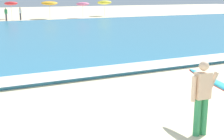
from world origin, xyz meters
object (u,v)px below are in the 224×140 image
object	(u,v)px
beach_umbrella_4	(49,3)
beach_umbrella_5	(83,4)
beachgoer_near_row_mid	(20,13)
surfer_with_board	(211,91)
beach_umbrella_3	(11,3)
beach_umbrella_6	(104,2)
beachgoer_near_row_right	(6,14)

from	to	relation	value
beach_umbrella_4	beach_umbrella_5	bearing A→B (deg)	-11.57
beachgoer_near_row_mid	beach_umbrella_5	bearing A→B (deg)	-1.62
surfer_with_board	beach_umbrella_4	bearing A→B (deg)	80.01
surfer_with_board	beach_umbrella_5	distance (m)	37.83
beach_umbrella_4	beachgoer_near_row_mid	bearing A→B (deg)	-170.58
beach_umbrella_3	beach_umbrella_6	distance (m)	13.59
surfer_with_board	beach_umbrella_6	size ratio (longest dim) A/B	1.06
surfer_with_board	beach_umbrella_6	bearing A→B (deg)	68.33
beach_umbrella_4	beach_umbrella_6	xyz separation A→B (m)	(8.95, 1.88, -0.04)
beach_umbrella_6	beachgoer_near_row_mid	world-z (taller)	beach_umbrella_6
beachgoer_near_row_mid	beachgoer_near_row_right	size ratio (longest dim) A/B	1.00
beachgoer_near_row_mid	beachgoer_near_row_right	distance (m)	1.89
surfer_with_board	beachgoer_near_row_right	distance (m)	35.92
beach_umbrella_5	beach_umbrella_4	bearing A→B (deg)	168.43
beach_umbrella_6	beachgoer_near_row_right	size ratio (longest dim) A/B	1.49
beach_umbrella_3	beachgoer_near_row_right	bearing A→B (deg)	-110.23
beach_umbrella_6	beach_umbrella_5	bearing A→B (deg)	-148.63
beach_umbrella_4	surfer_with_board	bearing A→B (deg)	-99.99
beach_umbrella_4	beach_umbrella_3	bearing A→B (deg)	157.04
surfer_with_board	beach_umbrella_5	bearing A→B (deg)	73.20
beach_umbrella_5	beachgoer_near_row_right	bearing A→B (deg)	-178.35
beach_umbrella_3	beach_umbrella_4	size ratio (longest dim) A/B	0.98
beach_umbrella_6	surfer_with_board	bearing A→B (deg)	-111.67
beach_umbrella_4	beachgoer_near_row_right	xyz separation A→B (m)	(-5.80, -1.19, -1.18)
beach_umbrella_4	beachgoer_near_row_mid	world-z (taller)	beach_umbrella_4
beach_umbrella_6	beachgoer_near_row_right	distance (m)	15.11
beach_umbrella_3	beachgoer_near_row_mid	distance (m)	2.94
beach_umbrella_3	beachgoer_near_row_mid	bearing A→B (deg)	-76.19
surfer_with_board	beach_umbrella_3	bearing A→B (deg)	87.21
surfer_with_board	beachgoer_near_row_mid	distance (m)	36.53
beachgoer_near_row_mid	beachgoer_near_row_right	xyz separation A→B (m)	(-1.81, -0.53, 0.00)
surfer_with_board	beach_umbrella_6	world-z (taller)	beach_umbrella_6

